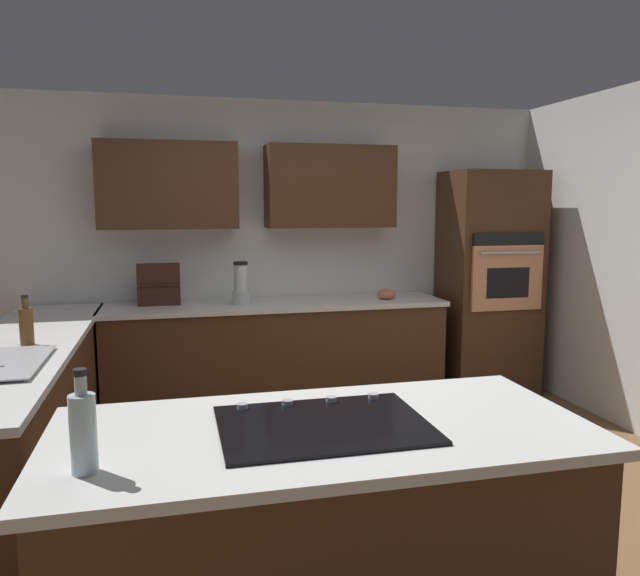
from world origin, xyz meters
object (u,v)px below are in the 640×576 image
(wall_oven, at_px, (489,283))
(oil_bottle, at_px, (83,431))
(blender, at_px, (241,286))
(spice_rack, at_px, (159,284))
(cooktop, at_px, (323,424))
(mixing_bowl, at_px, (386,294))
(dish_soap_bottle, at_px, (26,325))

(wall_oven, xyz_separation_m, oil_bottle, (3.06, 3.10, 0.03))
(blender, distance_m, oil_bottle, 3.16)
(wall_oven, bearing_deg, spice_rack, -1.66)
(cooktop, relative_size, mixing_bowl, 4.60)
(cooktop, bearing_deg, blender, -90.34)
(cooktop, distance_m, blender, 2.84)
(spice_rack, relative_size, dish_soap_bottle, 1.15)
(spice_rack, bearing_deg, mixing_bowl, 176.17)
(wall_oven, bearing_deg, blender, 1.10)
(cooktop, bearing_deg, oil_bottle, 14.92)
(mixing_bowl, relative_size, spice_rack, 0.49)
(blender, bearing_deg, spice_rack, -11.08)
(mixing_bowl, distance_m, spice_rack, 1.91)
(wall_oven, xyz_separation_m, dish_soap_bottle, (3.62, 1.20, 0.01))
(wall_oven, xyz_separation_m, spice_rack, (2.90, -0.08, 0.07))
(mixing_bowl, relative_size, oil_bottle, 0.51)
(spice_rack, distance_m, dish_soap_bottle, 1.48)
(mixing_bowl, xyz_separation_m, dish_soap_bottle, (2.62, 1.16, 0.07))
(cooktop, height_order, dish_soap_bottle, dish_soap_bottle)
(spice_rack, bearing_deg, blender, 168.92)
(cooktop, distance_m, dish_soap_bottle, 2.16)
(blender, xyz_separation_m, oil_bottle, (0.81, 3.05, -0.02))
(blender, xyz_separation_m, mixing_bowl, (-1.25, 0.00, -0.11))
(wall_oven, height_order, dish_soap_bottle, wall_oven)
(cooktop, bearing_deg, spice_rack, -77.96)
(blender, distance_m, mixing_bowl, 1.25)
(wall_oven, bearing_deg, oil_bottle, 45.31)
(dish_soap_bottle, bearing_deg, oil_bottle, 106.42)
(cooktop, relative_size, dish_soap_bottle, 2.58)
(cooktop, relative_size, blender, 2.16)
(spice_rack, bearing_deg, dish_soap_bottle, 60.80)
(oil_bottle, bearing_deg, spice_rack, -92.93)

